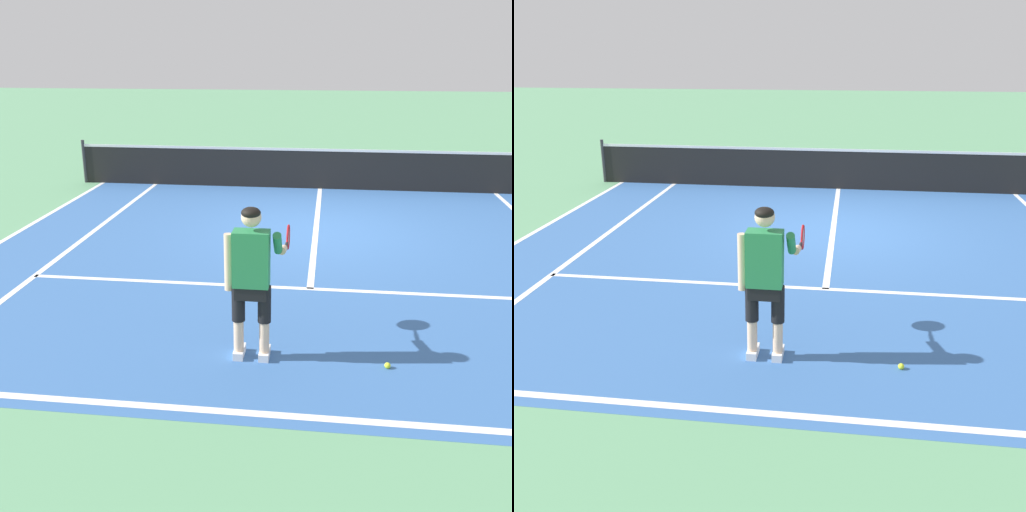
{
  "view_description": "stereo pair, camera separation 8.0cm",
  "coord_description": "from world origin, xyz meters",
  "views": [
    {
      "loc": [
        0.19,
        -10.59,
        3.21
      ],
      "look_at": [
        -0.57,
        -4.5,
        1.05
      ],
      "focal_mm": 41.32,
      "sensor_mm": 36.0,
      "label": 1
    },
    {
      "loc": [
        0.27,
        -10.58,
        3.21
      ],
      "look_at": [
        -0.57,
        -4.5,
        1.05
      ],
      "focal_mm": 41.32,
      "sensor_mm": 36.0,
      "label": 2
    }
  ],
  "objects": [
    {
      "name": "tennis_ball_near_feet",
      "position": [
        0.9,
        -4.95,
        0.03
      ],
      "size": [
        0.07,
        0.07,
        0.07
      ],
      "primitive_type": "sphere",
      "color": "#CCE02D",
      "rests_on": "ground"
    },
    {
      "name": "line_centre_service",
      "position": [
        0.0,
        0.35,
        0.0
      ],
      "size": [
        0.1,
        6.4,
        0.01
      ],
      "primitive_type": "cube",
      "color": "white",
      "rests_on": "ground"
    },
    {
      "name": "ground_plane",
      "position": [
        0.0,
        0.0,
        0.0
      ],
      "size": [
        80.0,
        80.0,
        0.0
      ],
      "primitive_type": "plane",
      "color": "#609E70"
    },
    {
      "name": "tennis_player",
      "position": [
        -0.56,
        -4.88,
        0.99
      ],
      "size": [
        0.63,
        1.11,
        1.71
      ],
      "color": "white",
      "rests_on": "ground"
    },
    {
      "name": "line_doubles_left",
      "position": [
        -5.49,
        -1.2,
        0.0
      ],
      "size": [
        0.1,
        9.5,
        0.01
      ],
      "primitive_type": "cube",
      "color": "white",
      "rests_on": "ground"
    },
    {
      "name": "line_service",
      "position": [
        0.0,
        -2.85,
        0.0
      ],
      "size": [
        8.23,
        0.1,
        0.01
      ],
      "primitive_type": "cube",
      "color": "white",
      "rests_on": "ground"
    },
    {
      "name": "tennis_net",
      "position": [
        0.0,
        3.55,
        0.5
      ],
      "size": [
        11.96,
        0.08,
        1.07
      ],
      "color": "#333338",
      "rests_on": "ground"
    },
    {
      "name": "court_inner_surface",
      "position": [
        0.0,
        -1.2,
        0.0
      ],
      "size": [
        10.98,
        9.9,
        0.0
      ],
      "primitive_type": "cube",
      "color": "#3866A8",
      "rests_on": "ground"
    },
    {
      "name": "line_baseline",
      "position": [
        0.0,
        -5.95,
        0.0
      ],
      "size": [
        10.98,
        0.1,
        0.01
      ],
      "primitive_type": "cube",
      "color": "white",
      "rests_on": "ground"
    },
    {
      "name": "line_singles_left",
      "position": [
        -4.12,
        -1.2,
        0.0
      ],
      "size": [
        0.1,
        9.5,
        0.01
      ],
      "primitive_type": "cube",
      "color": "white",
      "rests_on": "ground"
    }
  ]
}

